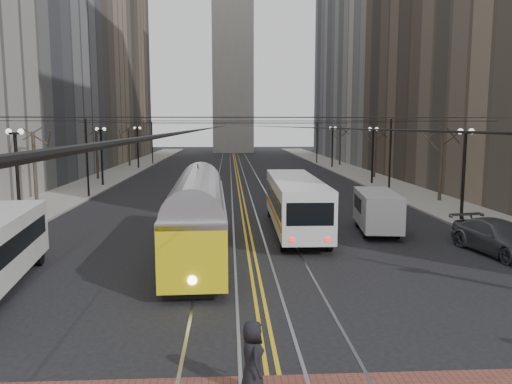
{
  "coord_description": "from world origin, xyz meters",
  "views": [
    {
      "loc": [
        -1.04,
        -12.44,
        6.07
      ],
      "look_at": [
        0.21,
        10.45,
        3.0
      ],
      "focal_mm": 35.0,
      "sensor_mm": 36.0,
      "label": 1
    }
  ],
  "objects": [
    {
      "name": "ground",
      "position": [
        0.0,
        0.0,
        0.0
      ],
      "size": [
        260.0,
        260.0,
        0.0
      ],
      "primitive_type": "plane",
      "color": "black",
      "rests_on": "ground"
    },
    {
      "name": "sidewalk_left",
      "position": [
        -15.0,
        45.0,
        0.07
      ],
      "size": [
        5.0,
        140.0,
        0.15
      ],
      "primitive_type": "cube",
      "color": "gray",
      "rests_on": "ground"
    },
    {
      "name": "sidewalk_right",
      "position": [
        15.0,
        45.0,
        0.07
      ],
      "size": [
        5.0,
        140.0,
        0.15
      ],
      "primitive_type": "cube",
      "color": "gray",
      "rests_on": "ground"
    },
    {
      "name": "streetcar_rails",
      "position": [
        0.0,
        45.0,
        0.0
      ],
      "size": [
        4.8,
        130.0,
        0.02
      ],
      "primitive_type": "cube",
      "color": "gray",
      "rests_on": "ground"
    },
    {
      "name": "centre_lines",
      "position": [
        0.0,
        45.0,
        0.01
      ],
      "size": [
        0.42,
        130.0,
        0.01
      ],
      "primitive_type": "cube",
      "color": "gold",
      "rests_on": "ground"
    },
    {
      "name": "building_left_mid",
      "position": [
        -25.5,
        46.0,
        17.0
      ],
      "size": [
        16.0,
        20.0,
        34.0
      ],
      "primitive_type": "cube",
      "color": "slate",
      "rests_on": "ground"
    },
    {
      "name": "building_left_far",
      "position": [
        -25.5,
        86.0,
        20.0
      ],
      "size": [
        16.0,
        20.0,
        40.0
      ],
      "primitive_type": "cube",
      "color": "brown",
      "rests_on": "ground"
    },
    {
      "name": "building_right_mid",
      "position": [
        25.5,
        46.0,
        17.0
      ],
      "size": [
        16.0,
        20.0,
        34.0
      ],
      "primitive_type": "cube",
      "color": "brown",
      "rests_on": "ground"
    },
    {
      "name": "building_right_far",
      "position": [
        25.5,
        86.0,
        20.0
      ],
      "size": [
        16.0,
        20.0,
        40.0
      ],
      "primitive_type": "cube",
      "color": "slate",
      "rests_on": "ground"
    },
    {
      "name": "lamp_posts",
      "position": [
        -0.0,
        28.75,
        2.8
      ],
      "size": [
        27.6,
        57.2,
        5.6
      ],
      "color": "black",
      "rests_on": "ground"
    },
    {
      "name": "street_trees",
      "position": [
        0.0,
        35.25,
        2.8
      ],
      "size": [
        31.68,
        53.28,
        5.6
      ],
      "color": "#382D23",
      "rests_on": "ground"
    },
    {
      "name": "trolley_wires",
      "position": [
        0.0,
        34.83,
        3.77
      ],
      "size": [
        25.96,
        120.0,
        6.6
      ],
      "color": "black",
      "rests_on": "ground"
    },
    {
      "name": "streetcar",
      "position": [
        -2.5,
        10.37,
        1.53
      ],
      "size": [
        2.8,
        13.06,
        3.06
      ],
      "primitive_type": "cube",
      "rotation": [
        0.0,
        0.0,
        0.03
      ],
      "color": "yellow",
      "rests_on": "ground"
    },
    {
      "name": "rear_bus",
      "position": [
        2.74,
        15.65,
        1.53
      ],
      "size": [
        2.74,
        11.78,
        3.06
      ],
      "primitive_type": "cube",
      "rotation": [
        0.0,
        0.0,
        -0.02
      ],
      "color": "silver",
      "rests_on": "ground"
    },
    {
      "name": "cargo_van",
      "position": [
        7.34,
        15.01,
        1.17
      ],
      "size": [
        2.66,
        5.49,
        2.33
      ],
      "primitive_type": "cube",
      "rotation": [
        0.0,
        0.0,
        -0.12
      ],
      "color": "#BCBCBC",
      "rests_on": "ground"
    },
    {
      "name": "sedan_grey",
      "position": [
        4.0,
        28.2,
        0.83
      ],
      "size": [
        2.69,
        5.1,
        1.65
      ],
      "primitive_type": "imported",
      "rotation": [
        0.0,
        0.0,
        -0.16
      ],
      "color": "#44454C",
      "rests_on": "ground"
    },
    {
      "name": "sedan_silver",
      "position": [
        4.49,
        37.7,
        0.77
      ],
      "size": [
        2.4,
        4.91,
        1.55
      ],
      "primitive_type": "imported",
      "rotation": [
        0.0,
        0.0,
        0.17
      ],
      "color": "#9B9EA2",
      "rests_on": "ground"
    },
    {
      "name": "sedan_parked",
      "position": [
        11.73,
        10.0,
        0.79
      ],
      "size": [
        3.1,
        5.74,
        1.58
      ],
      "primitive_type": "imported",
      "rotation": [
        0.0,
        0.0,
        0.17
      ],
      "color": "#45484D",
      "rests_on": "ground"
    },
    {
      "name": "pedestrian_a",
      "position": [
        -0.54,
        -1.78,
        0.86
      ],
      "size": [
        0.68,
        0.92,
        1.71
      ],
      "primitive_type": "imported",
      "rotation": [
        0.0,
        0.0,
        1.75
      ],
      "color": "black",
      "rests_on": "crosswalk_band"
    }
  ]
}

